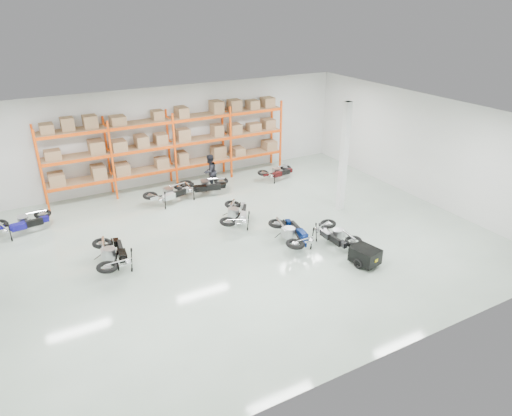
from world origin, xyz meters
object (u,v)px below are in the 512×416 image
trailer (365,256)px  moto_back_a (22,219)px  moto_silver_left (236,211)px  moto_back_b (169,190)px  moto_touring_right (336,231)px  moto_back_c (204,182)px  moto_black_far_left (112,251)px  person_back (210,171)px  moto_back_d (277,170)px  moto_blue_centre (292,230)px

trailer → moto_back_a: 12.61m
moto_silver_left → moto_back_b: 3.63m
moto_touring_right → moto_back_c: (-2.35, 6.48, 0.05)m
trailer → moto_back_c: size_ratio=0.79×
moto_black_far_left → moto_back_b: bearing=-122.8°
moto_back_c → moto_back_b: bearing=107.5°
moto_back_c → person_back: (0.57, 0.65, 0.21)m
moto_back_c → moto_back_d: 3.85m
moto_silver_left → moto_touring_right: (2.40, -3.16, -0.04)m
moto_silver_left → person_back: size_ratio=1.17×
trailer → moto_back_a: size_ratio=0.82×
moto_back_c → person_back: size_ratio=1.20×
trailer → moto_back_d: bearing=67.1°
moto_back_b → person_back: person_back is taller
moto_silver_left → trailer: size_ratio=1.23×
moto_black_far_left → person_back: size_ratio=1.22×
moto_blue_centre → moto_back_b: 6.26m
moto_black_far_left → trailer: moto_black_far_left is taller
moto_back_b → moto_back_d: moto_back_b is taller
moto_back_a → moto_back_b: bearing=-96.5°
moto_back_a → moto_back_c: (7.42, 0.11, 0.02)m
moto_back_b → moto_blue_centre: bearing=-169.3°
moto_back_a → moto_blue_centre: bearing=-130.7°
trailer → moto_back_b: size_ratio=0.82×
moto_blue_centre → moto_back_b: (-2.65, 5.67, -0.03)m
moto_black_far_left → trailer: (7.35, -3.91, -0.24)m
trailer → moto_back_c: moto_back_c is taller
moto_back_c → moto_back_d: size_ratio=1.19×
moto_touring_right → trailer: moto_touring_right is taller
moto_back_a → moto_back_c: size_ratio=0.96×
person_back → moto_touring_right: bearing=75.6°
moto_back_c → moto_silver_left: bearing=-165.8°
moto_touring_right → person_back: (-1.78, 7.12, 0.26)m
moto_blue_centre → moto_back_b: size_ratio=1.05×
trailer → moto_back_b: bearing=104.2°
trailer → moto_back_d: size_ratio=0.94×
moto_blue_centre → moto_back_d: moto_blue_centre is taller
moto_black_far_left → moto_back_a: moto_black_far_left is taller
moto_silver_left → moto_back_d: bearing=-106.9°
moto_back_b → person_back: size_ratio=1.16×
moto_silver_left → moto_back_c: (0.05, 3.31, 0.02)m
moto_silver_left → trailer: bearing=148.7°
trailer → moto_back_c: bearing=93.7°
moto_back_a → trailer: bearing=-136.0°
person_back → trailer: bearing=73.1°
moto_black_far_left → person_back: 7.36m
moto_black_far_left → moto_back_c: bearing=-133.9°
trailer → moto_back_d: (1.49, 8.16, 0.14)m
moto_blue_centre → moto_back_a: size_ratio=1.05×
moto_blue_centre → moto_back_c: 5.83m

